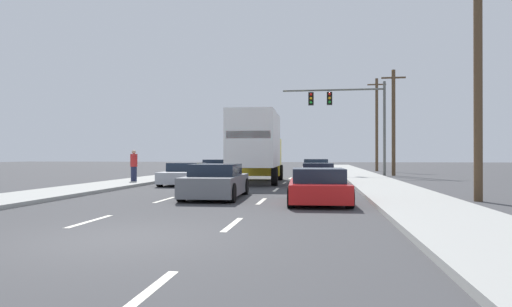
% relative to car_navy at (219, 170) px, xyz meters
% --- Properties ---
extents(ground_plane, '(140.00, 140.00, 0.00)m').
position_rel_car_navy_xyz_m(ground_plane, '(3.16, 3.54, -0.59)').
color(ground_plane, '#3D3D3F').
extents(sidewalk_right, '(2.84, 80.00, 0.14)m').
position_rel_car_navy_xyz_m(sidewalk_right, '(9.83, -1.46, -0.52)').
color(sidewalk_right, '#9E9E99').
rests_on(sidewalk_right, ground_plane).
extents(sidewalk_left, '(2.84, 80.00, 0.14)m').
position_rel_car_navy_xyz_m(sidewalk_left, '(-3.52, -1.46, -0.52)').
color(sidewalk_left, '#9E9E99').
rests_on(sidewalk_left, ground_plane).
extents(lane_markings, '(3.54, 52.00, 0.01)m').
position_rel_car_navy_xyz_m(lane_markings, '(3.16, 0.50, -0.58)').
color(lane_markings, silver).
rests_on(lane_markings, ground_plane).
extents(car_navy, '(2.13, 4.37, 1.27)m').
position_rel_car_navy_xyz_m(car_navy, '(0.00, 0.00, 0.00)').
color(car_navy, '#141E4C').
rests_on(car_navy, ground_plane).
extents(car_silver, '(2.02, 4.61, 1.16)m').
position_rel_car_navy_xyz_m(car_silver, '(-0.19, -6.66, -0.06)').
color(car_silver, '#B7BABF').
rests_on(car_silver, ground_plane).
extents(box_truck, '(2.76, 7.94, 3.85)m').
position_rel_car_navy_xyz_m(box_truck, '(3.32, -4.83, 1.55)').
color(box_truck, white).
rests_on(box_truck, ground_plane).
extents(car_gray, '(2.00, 4.15, 1.23)m').
position_rel_car_navy_xyz_m(car_gray, '(3.06, -13.59, -0.01)').
color(car_gray, slate).
rests_on(car_gray, ground_plane).
extents(car_white, '(1.96, 4.72, 1.30)m').
position_rel_car_navy_xyz_m(car_white, '(6.56, 0.52, -0.00)').
color(car_white, white).
rests_on(car_white, ground_plane).
extents(car_maroon, '(1.84, 4.11, 1.16)m').
position_rel_car_navy_xyz_m(car_maroon, '(6.73, -6.46, -0.04)').
color(car_maroon, maroon).
rests_on(car_maroon, ground_plane).
extents(car_red, '(2.09, 4.10, 1.13)m').
position_rel_car_navy_xyz_m(car_red, '(6.74, -14.77, -0.06)').
color(car_red, red).
rests_on(car_red, ground_plane).
extents(traffic_signal_mast, '(7.72, 0.69, 7.11)m').
position_rel_car_navy_xyz_m(traffic_signal_mast, '(8.53, 4.67, 4.68)').
color(traffic_signal_mast, '#595B56').
rests_on(traffic_signal_mast, ground_plane).
extents(utility_pole_near, '(1.80, 0.28, 8.24)m').
position_rel_car_navy_xyz_m(utility_pole_near, '(12.07, -13.50, 3.67)').
color(utility_pole_near, brown).
rests_on(utility_pole_near, ground_plane).
extents(utility_pole_mid, '(1.80, 0.28, 8.08)m').
position_rel_car_navy_xyz_m(utility_pole_mid, '(12.41, 5.34, 3.59)').
color(utility_pole_mid, brown).
rests_on(utility_pole_mid, ground_plane).
extents(utility_pole_far, '(1.80, 0.28, 9.16)m').
position_rel_car_navy_xyz_m(utility_pole_far, '(12.44, 15.29, 4.13)').
color(utility_pole_far, brown).
rests_on(utility_pole_far, ground_plane).
extents(pedestrian_near_corner, '(0.38, 0.38, 1.70)m').
position_rel_car_navy_xyz_m(pedestrian_near_corner, '(-3.25, -6.40, 0.40)').
color(pedestrian_near_corner, '#1E233F').
rests_on(pedestrian_near_corner, sidewalk_left).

